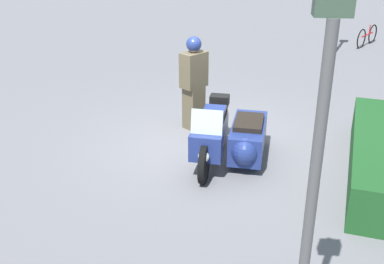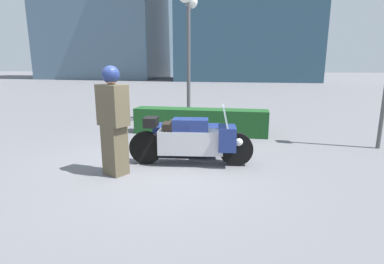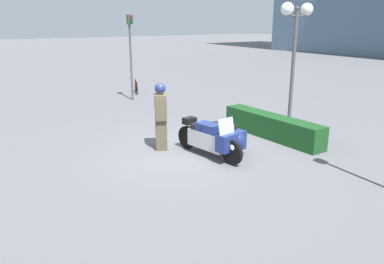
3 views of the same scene
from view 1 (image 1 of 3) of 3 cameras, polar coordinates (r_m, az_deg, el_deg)
name	(u,v)px [view 1 (image 1 of 3)]	position (r m, az deg, el deg)	size (l,w,h in m)	color
ground_plane	(212,140)	(9.23, 2.42, -1.01)	(160.00, 160.00, 0.00)	slate
police_motorcycle	(231,137)	(8.30, 4.65, -0.56)	(2.35, 1.23, 1.15)	black
officer_rider	(194,81)	(9.45, 0.21, 6.06)	(0.59, 0.50, 1.86)	brown
hedge_bush_curbside	(370,155)	(8.40, 20.37, -2.62)	(3.65, 0.60, 0.70)	#19471E
traffic_light_near	(318,139)	(3.68, 14.74, -0.83)	(0.22, 0.29, 3.71)	#4C4C4C
bicycle_parked	(367,36)	(17.24, 20.05, 10.62)	(1.47, 0.64, 0.68)	black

